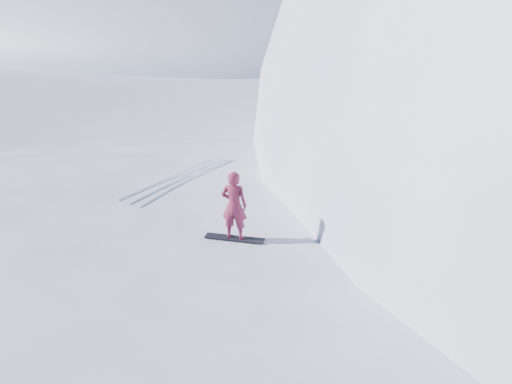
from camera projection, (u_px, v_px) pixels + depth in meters
ground at (114, 303)px, 15.29m from camera, size 400.00×400.00×0.00m
near_ridge at (204, 273)px, 16.96m from camera, size 36.00×28.00×4.80m
far_ridge_a at (135, 44)px, 99.13m from camera, size 120.00×70.00×28.00m
far_ridge_c at (381, 36)px, 119.46m from camera, size 140.00×90.00×36.00m
wind_bumps at (153, 270)px, 17.18m from camera, size 16.00×14.40×1.00m
snowboard at (235, 238)px, 14.07m from camera, size 1.70×1.00×0.03m
snowboarder at (234, 205)px, 13.70m from camera, size 0.85×0.73×1.97m
vapor_plume at (43, 61)px, 73.43m from camera, size 9.63×7.70×6.74m
board_tracks at (182, 176)px, 18.89m from camera, size 1.64×5.98×0.04m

